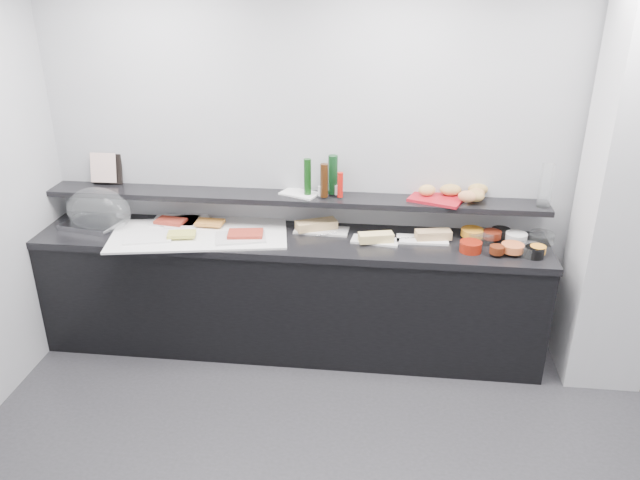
# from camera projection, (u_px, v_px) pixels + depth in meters

# --- Properties ---
(back_wall) EXTENTS (5.00, 0.02, 2.70)m
(back_wall) POSITION_uv_depth(u_px,v_px,m) (392.00, 167.00, 4.43)
(back_wall) COLOR #A7AAAE
(back_wall) RESTS_ON ground
(column) EXTENTS (0.50, 0.50, 2.70)m
(column) POSITION_uv_depth(u_px,v_px,m) (629.00, 191.00, 3.95)
(column) COLOR silver
(column) RESTS_ON ground
(buffet_cabinet) EXTENTS (3.60, 0.60, 0.85)m
(buffet_cabinet) POSITION_uv_depth(u_px,v_px,m) (290.00, 296.00, 4.60)
(buffet_cabinet) COLOR black
(buffet_cabinet) RESTS_ON ground
(counter_top) EXTENTS (3.62, 0.62, 0.05)m
(counter_top) POSITION_uv_depth(u_px,v_px,m) (289.00, 240.00, 4.42)
(counter_top) COLOR black
(counter_top) RESTS_ON buffet_cabinet
(wall_shelf) EXTENTS (3.60, 0.25, 0.04)m
(wall_shelf) POSITION_uv_depth(u_px,v_px,m) (292.00, 198.00, 4.48)
(wall_shelf) COLOR black
(wall_shelf) RESTS_ON back_wall
(cloche_base) EXTENTS (0.44, 0.33, 0.04)m
(cloche_base) POSITION_uv_depth(u_px,v_px,m) (91.00, 225.00, 4.57)
(cloche_base) COLOR #ACADB3
(cloche_base) RESTS_ON counter_top
(cloche_dome) EXTENTS (0.56, 0.42, 0.34)m
(cloche_dome) POSITION_uv_depth(u_px,v_px,m) (99.00, 211.00, 4.54)
(cloche_dome) COLOR white
(cloche_dome) RESTS_ON cloche_base
(linen_runner) EXTENTS (1.32, 0.80, 0.01)m
(linen_runner) POSITION_uv_depth(u_px,v_px,m) (199.00, 234.00, 4.44)
(linen_runner) COLOR white
(linen_runner) RESTS_ON counter_top
(platter_meat_a) EXTENTS (0.33, 0.23, 0.01)m
(platter_meat_a) POSITION_uv_depth(u_px,v_px,m) (175.00, 221.00, 4.63)
(platter_meat_a) COLOR silver
(platter_meat_a) RESTS_ON linen_runner
(food_meat_a) EXTENTS (0.23, 0.17, 0.02)m
(food_meat_a) POSITION_uv_depth(u_px,v_px,m) (171.00, 221.00, 4.57)
(food_meat_a) COLOR maroon
(food_meat_a) RESTS_ON platter_meat_a
(platter_salmon) EXTENTS (0.40, 0.35, 0.01)m
(platter_salmon) POSITION_uv_depth(u_px,v_px,m) (187.00, 221.00, 4.62)
(platter_salmon) COLOR white
(platter_salmon) RESTS_ON linen_runner
(food_salmon) EXTENTS (0.20, 0.13, 0.02)m
(food_salmon) POSITION_uv_depth(u_px,v_px,m) (210.00, 222.00, 4.55)
(food_salmon) COLOR orange
(food_salmon) RESTS_ON platter_salmon
(platter_cheese) EXTENTS (0.37, 0.29, 0.01)m
(platter_cheese) POSITION_uv_depth(u_px,v_px,m) (148.00, 237.00, 4.35)
(platter_cheese) COLOR white
(platter_cheese) RESTS_ON linen_runner
(food_cheese) EXTENTS (0.21, 0.16, 0.02)m
(food_cheese) POSITION_uv_depth(u_px,v_px,m) (182.00, 234.00, 4.35)
(food_cheese) COLOR #D1CE51
(food_cheese) RESTS_ON platter_cheese
(platter_meat_b) EXTENTS (0.39, 0.31, 0.01)m
(platter_meat_b) POSITION_uv_depth(u_px,v_px,m) (241.00, 237.00, 4.35)
(platter_meat_b) COLOR silver
(platter_meat_b) RESTS_ON linen_runner
(food_meat_b) EXTENTS (0.26, 0.19, 0.02)m
(food_meat_b) POSITION_uv_depth(u_px,v_px,m) (245.00, 234.00, 4.36)
(food_meat_b) COLOR maroon
(food_meat_b) RESTS_ON platter_meat_b
(sandwich_plate_left) EXTENTS (0.40, 0.18, 0.01)m
(sandwich_plate_left) POSITION_uv_depth(u_px,v_px,m) (321.00, 230.00, 4.50)
(sandwich_plate_left) COLOR silver
(sandwich_plate_left) RESTS_ON counter_top
(sandwich_food_left) EXTENTS (0.31, 0.22, 0.06)m
(sandwich_food_left) POSITION_uv_depth(u_px,v_px,m) (316.00, 225.00, 4.50)
(sandwich_food_left) COLOR tan
(sandwich_food_left) RESTS_ON sandwich_plate_left
(tongs_left) EXTENTS (0.14, 0.08, 0.01)m
(tongs_left) POSITION_uv_depth(u_px,v_px,m) (327.00, 234.00, 4.41)
(tongs_left) COLOR silver
(tongs_left) RESTS_ON sandwich_plate_left
(sandwich_plate_mid) EXTENTS (0.34, 0.18, 0.01)m
(sandwich_plate_mid) POSITION_uv_depth(u_px,v_px,m) (375.00, 241.00, 4.33)
(sandwich_plate_mid) COLOR white
(sandwich_plate_mid) RESTS_ON counter_top
(sandwich_food_mid) EXTENTS (0.25, 0.15, 0.06)m
(sandwich_food_mid) POSITION_uv_depth(u_px,v_px,m) (376.00, 237.00, 4.29)
(sandwich_food_mid) COLOR #E9CD7A
(sandwich_food_mid) RESTS_ON sandwich_plate_mid
(tongs_mid) EXTENTS (0.15, 0.07, 0.01)m
(tongs_mid) POSITION_uv_depth(u_px,v_px,m) (370.00, 241.00, 4.30)
(tongs_mid) COLOR #ADAFB4
(tongs_mid) RESTS_ON sandwich_plate_mid
(sandwich_plate_right) EXTENTS (0.36, 0.16, 0.01)m
(sandwich_plate_right) POSITION_uv_depth(u_px,v_px,m) (422.00, 240.00, 4.35)
(sandwich_plate_right) COLOR white
(sandwich_plate_right) RESTS_ON counter_top
(sandwich_food_right) EXTENTS (0.26, 0.14, 0.06)m
(sandwich_food_right) POSITION_uv_depth(u_px,v_px,m) (433.00, 235.00, 4.34)
(sandwich_food_right) COLOR tan
(sandwich_food_right) RESTS_ON sandwich_plate_right
(tongs_right) EXTENTS (0.16, 0.05, 0.01)m
(tongs_right) POSITION_uv_depth(u_px,v_px,m) (411.00, 238.00, 4.35)
(tongs_right) COLOR #B7BABE
(tongs_right) RESTS_ON sandwich_plate_right
(bowl_glass_fruit) EXTENTS (0.20, 0.20, 0.07)m
(bowl_glass_fruit) POSITION_uv_depth(u_px,v_px,m) (481.00, 237.00, 4.33)
(bowl_glass_fruit) COLOR white
(bowl_glass_fruit) RESTS_ON counter_top
(fill_glass_fruit) EXTENTS (0.21, 0.21, 0.05)m
(fill_glass_fruit) POSITION_uv_depth(u_px,v_px,m) (472.00, 232.00, 4.37)
(fill_glass_fruit) COLOR orange
(fill_glass_fruit) RESTS_ON bowl_glass_fruit
(bowl_black_jam) EXTENTS (0.16, 0.16, 0.07)m
(bowl_black_jam) POSITION_uv_depth(u_px,v_px,m) (501.00, 233.00, 4.38)
(bowl_black_jam) COLOR black
(bowl_black_jam) RESTS_ON counter_top
(fill_black_jam) EXTENTS (0.14, 0.14, 0.05)m
(fill_black_jam) POSITION_uv_depth(u_px,v_px,m) (492.00, 234.00, 4.33)
(fill_black_jam) COLOR #601C0D
(fill_black_jam) RESTS_ON bowl_black_jam
(bowl_glass_cream) EXTENTS (0.22, 0.22, 0.07)m
(bowl_glass_cream) POSITION_uv_depth(u_px,v_px,m) (542.00, 238.00, 4.31)
(bowl_glass_cream) COLOR silver
(bowl_glass_cream) RESTS_ON counter_top
(fill_glass_cream) EXTENTS (0.17, 0.17, 0.05)m
(fill_glass_cream) POSITION_uv_depth(u_px,v_px,m) (516.00, 237.00, 4.30)
(fill_glass_cream) COLOR white
(fill_glass_cream) RESTS_ON bowl_glass_cream
(bowl_red_jam) EXTENTS (0.19, 0.19, 0.07)m
(bowl_red_jam) POSITION_uv_depth(u_px,v_px,m) (471.00, 247.00, 4.18)
(bowl_red_jam) COLOR maroon
(bowl_red_jam) RESTS_ON counter_top
(fill_red_jam) EXTENTS (0.12, 0.12, 0.05)m
(fill_red_jam) POSITION_uv_depth(u_px,v_px,m) (497.00, 250.00, 4.10)
(fill_red_jam) COLOR #501C0B
(fill_red_jam) RESTS_ON bowl_red_jam
(bowl_glass_salmon) EXTENTS (0.21, 0.21, 0.07)m
(bowl_glass_salmon) POSITION_uv_depth(u_px,v_px,m) (531.00, 250.00, 4.12)
(bowl_glass_salmon) COLOR white
(bowl_glass_salmon) RESTS_ON counter_top
(fill_glass_salmon) EXTENTS (0.19, 0.19, 0.05)m
(fill_glass_salmon) POSITION_uv_depth(u_px,v_px,m) (513.00, 248.00, 4.13)
(fill_glass_salmon) COLOR #D66734
(fill_glass_salmon) RESTS_ON bowl_glass_salmon
(bowl_black_fruit) EXTENTS (0.17, 0.17, 0.07)m
(bowl_black_fruit) POSITION_uv_depth(u_px,v_px,m) (534.00, 252.00, 4.10)
(bowl_black_fruit) COLOR black
(bowl_black_fruit) RESTS_ON counter_top
(fill_black_fruit) EXTENTS (0.11, 0.11, 0.05)m
(fill_black_fruit) POSITION_uv_depth(u_px,v_px,m) (538.00, 249.00, 4.11)
(fill_black_fruit) COLOR orange
(fill_black_fruit) RESTS_ON bowl_black_fruit
(framed_print) EXTENTS (0.22, 0.07, 0.26)m
(framed_print) POSITION_uv_depth(u_px,v_px,m) (107.00, 166.00, 4.67)
(framed_print) COLOR black
(framed_print) RESTS_ON wall_shelf
(print_art) EXTENTS (0.20, 0.05, 0.22)m
(print_art) POSITION_uv_depth(u_px,v_px,m) (103.00, 168.00, 4.64)
(print_art) COLOR beige
(print_art) RESTS_ON framed_print
(condiment_tray) EXTENTS (0.31, 0.25, 0.01)m
(condiment_tray) POSITION_uv_depth(u_px,v_px,m) (300.00, 193.00, 4.49)
(condiment_tray) COLOR white
(condiment_tray) RESTS_ON wall_shelf
(bottle_green_a) EXTENTS (0.06, 0.06, 0.26)m
(bottle_green_a) POSITION_uv_depth(u_px,v_px,m) (308.00, 177.00, 4.40)
(bottle_green_a) COLOR #0F3A10
(bottle_green_a) RESTS_ON condiment_tray
(bottle_brown) EXTENTS (0.07, 0.07, 0.24)m
(bottle_brown) POSITION_uv_depth(u_px,v_px,m) (324.00, 180.00, 4.36)
(bottle_brown) COLOR #341A09
(bottle_brown) RESTS_ON condiment_tray
(bottle_green_b) EXTENTS (0.08, 0.08, 0.28)m
(bottle_green_b) POSITION_uv_depth(u_px,v_px,m) (333.00, 175.00, 4.42)
(bottle_green_b) COLOR #0E3516
(bottle_green_b) RESTS_ON condiment_tray
(bottle_hot) EXTENTS (0.04, 0.04, 0.18)m
(bottle_hot) POSITION_uv_depth(u_px,v_px,m) (340.00, 185.00, 4.37)
(bottle_hot) COLOR red
(bottle_hot) RESTS_ON condiment_tray
(shaker_salt) EXTENTS (0.04, 0.04, 0.07)m
(shaker_salt) POSITION_uv_depth(u_px,v_px,m) (320.00, 191.00, 4.41)
(shaker_salt) COLOR silver
(shaker_salt) RESTS_ON condiment_tray
(shaker_pepper) EXTENTS (0.03, 0.03, 0.07)m
(shaker_pepper) POSITION_uv_depth(u_px,v_px,m) (337.00, 190.00, 4.43)
(shaker_pepper) COLOR white
(shaker_pepper) RESTS_ON condiment_tray
(bread_tray) EXTENTS (0.42, 0.36, 0.02)m
(bread_tray) POSITION_uv_depth(u_px,v_px,m) (436.00, 199.00, 4.38)
(bread_tray) COLOR #AB121F
(bread_tray) RESTS_ON wall_shelf
(bread_roll_nw) EXTENTS (0.13, 0.10, 0.08)m
(bread_roll_nw) POSITION_uv_depth(u_px,v_px,m) (427.00, 190.00, 4.39)
(bread_roll_nw) COLOR tan
(bread_roll_nw) RESTS_ON bread_tray
(bread_roll_n) EXTENTS (0.16, 0.11, 0.08)m
(bread_roll_n) POSITION_uv_depth(u_px,v_px,m) (451.00, 190.00, 4.39)
(bread_roll_n) COLOR #B78946
(bread_roll_n) RESTS_ON bread_tray
(bread_roll_ne) EXTENTS (0.15, 0.10, 0.08)m
(bread_roll_ne) POSITION_uv_depth(u_px,v_px,m) (478.00, 189.00, 4.40)
(bread_roll_ne) COLOR #B78C46
(bread_roll_ne) RESTS_ON bread_tray
(bread_roll_s) EXTENTS (0.14, 0.10, 0.08)m
(bread_roll_s) POSITION_uv_depth(u_px,v_px,m) (467.00, 196.00, 4.27)
(bread_roll_s) COLOR #D18750
(bread_roll_s) RESTS_ON bread_tray
(bread_roll_se) EXTENTS (0.16, 0.13, 0.08)m
(bread_roll_se) POSITION_uv_depth(u_px,v_px,m) (474.00, 196.00, 4.28)
(bread_roll_se) COLOR #B38644
(bread_roll_se) RESTS_ON bread_tray
(bread_roll_mide) EXTENTS (0.13, 0.09, 0.08)m
(bread_roll_mide) POSITION_uv_depth(u_px,v_px,m) (476.00, 194.00, 4.31)
(bread_roll_mide) COLOR #B77D46
(bread_roll_mide) RESTS_ON bread_tray
(carafe) EXTENTS (0.09, 0.09, 0.30)m
(carafe) POSITION_uv_depth(u_px,v_px,m) (546.00, 186.00, 4.20)
(carafe) COLOR white
(carafe) RESTS_ON wall_shelf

